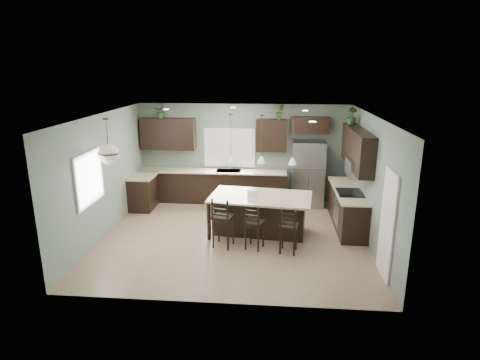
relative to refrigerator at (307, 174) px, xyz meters
name	(u,v)px	position (x,y,z in m)	size (l,w,h in m)	color
ground	(234,236)	(-1.83, -2.35, -0.93)	(6.00, 6.00, 0.00)	#9E8466
pantry_door	(387,225)	(1.15, -3.90, 0.09)	(0.04, 0.82, 2.04)	white
window_back	(230,148)	(-2.23, 0.39, 0.62)	(1.35, 0.02, 1.00)	white
window_left	(89,178)	(-4.81, -3.15, 0.62)	(0.02, 1.10, 1.00)	white
left_return_cabs	(143,193)	(-4.53, -0.65, -0.48)	(0.60, 0.90, 0.90)	black
left_return_countertop	(143,176)	(-4.51, -0.65, -0.01)	(0.66, 0.96, 0.04)	#BEB38F
back_lower_cabs	(213,186)	(-2.68, 0.10, -0.48)	(4.20, 0.60, 0.90)	black
back_countertop	(213,171)	(-2.68, 0.08, -0.01)	(4.20, 0.66, 0.04)	#BEB38F
sink_inset	(229,171)	(-2.23, 0.08, 0.01)	(0.70, 0.45, 0.01)	gray
faucet	(228,166)	(-2.23, 0.05, 0.16)	(0.02, 0.02, 0.28)	silver
back_upper_left	(168,134)	(-3.98, 0.23, 1.02)	(1.55, 0.34, 0.90)	black
back_upper_right	(272,135)	(-1.03, 0.23, 1.02)	(0.85, 0.34, 0.90)	black
fridge_header	(310,125)	(0.02, 0.23, 1.32)	(1.05, 0.34, 0.45)	black
right_lower_cabs	(347,209)	(0.87, -1.47, -0.48)	(0.60, 2.35, 0.90)	black
right_countertop	(348,190)	(0.85, -1.47, -0.01)	(0.66, 2.35, 0.04)	#BEB38F
cooktop	(350,193)	(0.85, -1.75, 0.02)	(0.58, 0.75, 0.02)	black
wall_oven_front	(336,212)	(0.57, -1.75, -0.48)	(0.01, 0.72, 0.60)	gray
right_upper_cabs	(357,149)	(1.00, -1.47, 1.02)	(0.34, 2.35, 0.90)	black
microwave	(356,168)	(0.95, -1.75, 0.62)	(0.40, 0.75, 0.40)	gray
refrigerator	(307,174)	(0.00, 0.00, 0.00)	(0.90, 0.74, 1.85)	gray
kitchen_island	(260,215)	(-1.23, -2.12, -0.46)	(2.31, 1.31, 0.92)	black
serving_dish	(252,193)	(-1.43, -2.09, 0.07)	(0.24, 0.24, 0.14)	white
bar_stool_left	(223,222)	(-2.01, -2.90, -0.35)	(0.42, 0.42, 1.14)	black
bar_stool_center	(255,227)	(-1.33, -2.95, -0.42)	(0.37, 0.37, 1.00)	black
bar_stool_right	(289,230)	(-0.60, -3.08, -0.42)	(0.37, 0.37, 1.00)	black
pendant_left	(231,138)	(-1.93, -2.04, 1.32)	(0.17, 0.17, 1.10)	white
pendant_center	(262,139)	(-1.23, -2.12, 1.32)	(0.17, 0.17, 1.10)	white
pendant_right	(293,140)	(-0.54, -2.20, 1.32)	(0.17, 0.17, 1.10)	silver
chandelier	(108,141)	(-4.38, -3.00, 1.39)	(0.46, 0.46, 0.96)	beige
plant_back_left	(161,112)	(-4.15, 0.20, 1.66)	(0.33, 0.29, 0.37)	#2E5927
plant_back_right	(280,112)	(-0.80, 0.20, 1.69)	(0.23, 0.19, 0.42)	#375525
plant_right_wall	(352,116)	(0.97, -0.66, 1.69)	(0.24, 0.24, 0.42)	#254C21
room_shell	(234,165)	(-1.83, -2.35, 0.77)	(6.00, 6.00, 6.00)	slate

